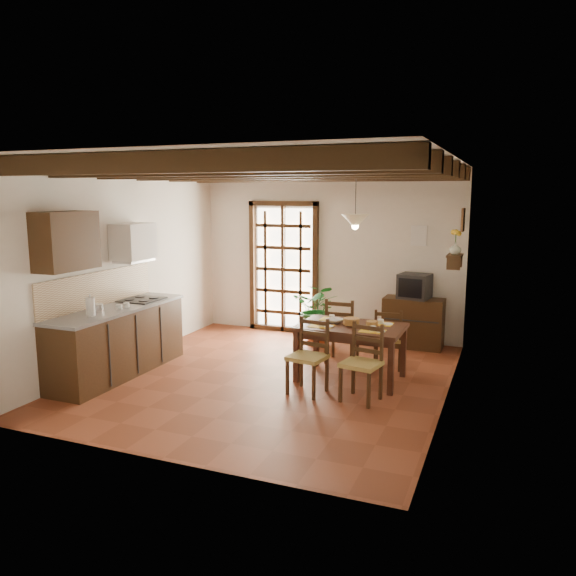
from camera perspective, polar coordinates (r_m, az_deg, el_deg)
The scene contains 25 objects.
ground_plane at distance 7.52m, azimuth -1.86°, elevation -9.10°, with size 5.00×5.00×0.00m, color brown.
room_shell at distance 7.15m, azimuth -1.94°, elevation 4.82°, with size 4.52×5.02×2.81m.
ceiling_beams at distance 7.13m, azimuth -1.98°, elevation 11.84°, with size 4.50×4.34×0.20m.
french_door at distance 9.77m, azimuth -0.46°, elevation 2.34°, with size 1.26×0.11×2.32m.
kitchen_counter at distance 7.88m, azimuth -16.88°, elevation -5.06°, with size 0.64×2.25×1.38m.
upper_cabinet at distance 7.21m, azimuth -21.63°, elevation 4.46°, with size 0.35×0.80×0.70m, color #331F10.
range_hood at distance 8.16m, azimuth -15.44°, elevation 4.50°, with size 0.38×0.60×0.54m.
counter_items at distance 7.84m, azimuth -16.65°, elevation -1.48°, with size 0.50×1.43×0.25m.
dining_table at distance 7.33m, azimuth 6.42°, elevation -4.48°, with size 1.36×0.89×0.73m.
chair_near_left at distance 6.90m, azimuth 2.03°, elevation -8.33°, with size 0.48×0.46×0.91m.
chair_near_right at distance 6.71m, azimuth 7.46°, elevation -8.98°, with size 0.49×0.47×0.91m.
chair_far_left at distance 8.15m, azimuth 5.50°, elevation -5.49°, with size 0.44×0.42×0.95m.
chair_far_right at distance 7.99m, azimuth 10.13°, elevation -6.13°, with size 0.44×0.42×0.85m.
table_setting at distance 7.31m, azimuth 6.44°, elevation -3.73°, with size 0.98×0.65×0.09m.
table_bowl at distance 7.42m, azimuth 4.77°, elevation -3.33°, with size 0.22×0.22×0.05m, color white.
sideboard at distance 9.08m, azimuth 12.60°, elevation -3.46°, with size 0.93×0.42×0.79m, color #331F10.
crt_tv at distance 8.97m, azimuth 12.73°, elevation 0.17°, with size 0.52×0.49×0.39m.
fuse_box at distance 9.13m, azimuth 13.16°, elevation 5.20°, with size 0.25×0.03×0.32m, color white.
plant_pot at distance 9.09m, azimuth 3.03°, elevation -5.08°, with size 0.36×0.36×0.22m, color #9A3716.
potted_plant at distance 8.98m, azimuth 3.06°, elevation -2.24°, with size 1.92×1.65×2.14m, color #144C19.
wall_shelf at distance 8.21m, azimuth 16.58°, elevation 2.90°, with size 0.20×0.42×0.20m.
shelf_vase at distance 8.19m, azimuth 16.63°, elevation 3.87°, with size 0.15×0.15×0.15m, color #B2BFB2.
shelf_flowers at distance 8.18m, azimuth 16.70°, elevation 5.32°, with size 0.14×0.14×0.36m.
framed_picture at distance 8.16m, azimuth 17.35°, elevation 6.63°, with size 0.03×0.32×0.32m.
pendant_lamp at distance 7.22m, azimuth 6.85°, elevation 6.89°, with size 0.36×0.36×0.84m.
Camera 1 is at (2.86, -6.53, 2.41)m, focal length 35.00 mm.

